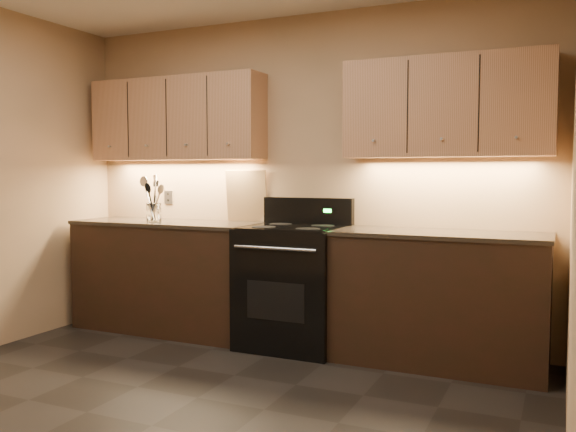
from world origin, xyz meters
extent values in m
plane|color=black|center=(0.00, 0.00, 0.00)|extent=(4.00, 4.00, 0.00)
cube|color=tan|center=(0.00, 2.00, 1.30)|extent=(4.00, 0.04, 2.60)
cube|color=black|center=(-1.10, 1.70, 0.45)|extent=(1.60, 0.60, 0.90)
cube|color=#3E3427|center=(-1.10, 1.70, 0.92)|extent=(1.62, 0.62, 0.03)
cube|color=black|center=(1.18, 1.70, 0.45)|extent=(1.44, 0.60, 0.90)
cube|color=#3E3427|center=(1.18, 1.70, 0.92)|extent=(1.46, 0.62, 0.03)
cube|color=black|center=(0.08, 1.68, 0.46)|extent=(0.76, 0.65, 0.92)
cube|color=black|center=(0.08, 1.68, 0.93)|extent=(0.70, 0.60, 0.01)
cube|color=black|center=(0.08, 1.96, 1.03)|extent=(0.76, 0.07, 0.22)
cube|color=#19FF33|center=(0.26, 1.92, 1.04)|extent=(0.06, 0.00, 0.03)
cylinder|color=silver|center=(0.08, 1.34, 0.80)|extent=(0.65, 0.02, 0.02)
cube|color=black|center=(0.08, 1.35, 0.41)|extent=(0.46, 0.00, 0.28)
cylinder|color=black|center=(-0.10, 1.53, 0.93)|extent=(0.18, 0.18, 0.00)
cylinder|color=black|center=(0.26, 1.53, 0.93)|extent=(0.18, 0.18, 0.00)
cylinder|color=black|center=(-0.10, 1.82, 0.93)|extent=(0.18, 0.18, 0.00)
cylinder|color=black|center=(0.26, 1.82, 0.93)|extent=(0.18, 0.18, 0.00)
cube|color=tan|center=(-1.10, 1.85, 1.80)|extent=(1.60, 0.30, 0.70)
cube|color=tan|center=(1.18, 1.85, 1.80)|extent=(1.44, 0.30, 0.70)
cube|color=#B2B5BA|center=(-1.30, 1.99, 1.12)|extent=(0.08, 0.01, 0.12)
cylinder|color=white|center=(-1.19, 1.63, 1.01)|extent=(0.14, 0.14, 0.15)
cylinder|color=white|center=(-1.19, 1.63, 0.94)|extent=(0.12, 0.12, 0.02)
cube|color=tan|center=(-0.48, 1.96, 1.15)|extent=(0.35, 0.15, 0.43)
camera|label=1|loc=(1.96, -2.56, 1.34)|focal=38.00mm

